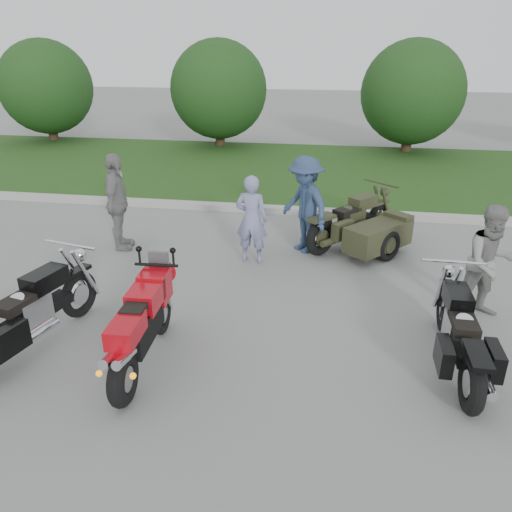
% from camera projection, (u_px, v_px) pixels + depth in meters
% --- Properties ---
extents(ground, '(80.00, 80.00, 0.00)m').
position_uv_depth(ground, '(209.00, 349.00, 6.78)').
color(ground, gray).
rests_on(ground, ground).
extents(curb, '(60.00, 0.30, 0.15)m').
position_uv_depth(curb, '(270.00, 209.00, 12.19)').
color(curb, '#A9A69F').
rests_on(curb, ground).
extents(grass_strip, '(60.00, 8.00, 0.14)m').
position_uv_depth(grass_strip, '(288.00, 170.00, 15.95)').
color(grass_strip, '#2C561D').
rests_on(grass_strip, ground).
extents(tree_far_left, '(3.60, 3.60, 4.00)m').
position_uv_depth(tree_far_left, '(46.00, 87.00, 19.65)').
color(tree_far_left, '#3F2B1C').
rests_on(tree_far_left, ground).
extents(tree_mid_left, '(3.60, 3.60, 4.00)m').
position_uv_depth(tree_mid_left, '(219.00, 90.00, 18.60)').
color(tree_mid_left, '#3F2B1C').
rests_on(tree_mid_left, ground).
extents(tree_mid_right, '(3.60, 3.60, 4.00)m').
position_uv_depth(tree_mid_right, '(412.00, 93.00, 17.54)').
color(tree_mid_right, '#3F2B1C').
rests_on(tree_mid_right, ground).
extents(sportbike_red, '(0.42, 2.19, 1.04)m').
position_uv_depth(sportbike_red, '(141.00, 324.00, 6.21)').
color(sportbike_red, black).
rests_on(sportbike_red, ground).
extents(cruiser_left, '(0.75, 2.54, 0.99)m').
position_uv_depth(cruiser_left, '(25.00, 318.00, 6.56)').
color(cruiser_left, black).
rests_on(cruiser_left, ground).
extents(cruiser_right, '(0.40, 2.41, 0.93)m').
position_uv_depth(cruiser_right, '(460.00, 338.00, 6.18)').
color(cruiser_right, black).
rests_on(cruiser_right, ground).
extents(cruiser_sidecar, '(2.09, 2.29, 0.96)m').
position_uv_depth(cruiser_sidecar, '(365.00, 230.00, 9.75)').
color(cruiser_sidecar, black).
rests_on(cruiser_sidecar, ground).
extents(person_stripe, '(0.65, 0.46, 1.67)m').
position_uv_depth(person_stripe, '(252.00, 219.00, 9.19)').
color(person_stripe, '#8184B0').
rests_on(person_stripe, ground).
extents(person_grey, '(1.01, 0.88, 1.75)m').
position_uv_depth(person_grey, '(490.00, 263.00, 7.28)').
color(person_grey, gray).
rests_on(person_grey, ground).
extents(person_denim, '(1.34, 1.38, 1.89)m').
position_uv_depth(person_denim, '(305.00, 205.00, 9.62)').
color(person_denim, navy).
rests_on(person_denim, ground).
extents(person_back, '(0.69, 1.20, 1.92)m').
position_uv_depth(person_back, '(117.00, 203.00, 9.73)').
color(person_back, gray).
rests_on(person_back, ground).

